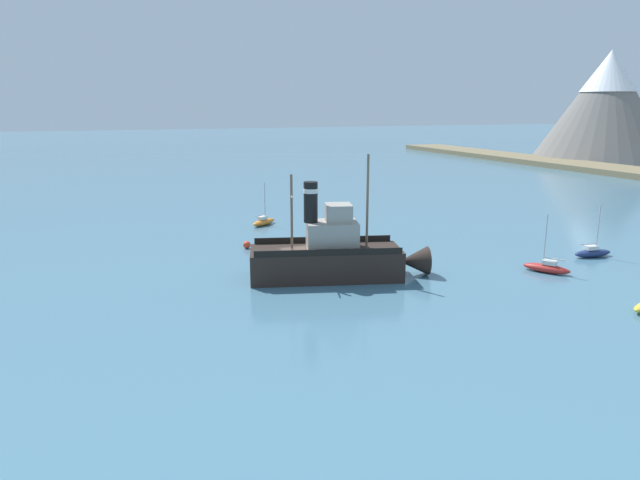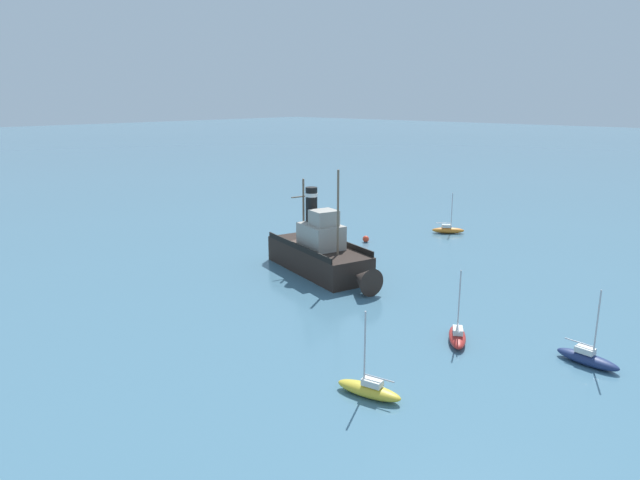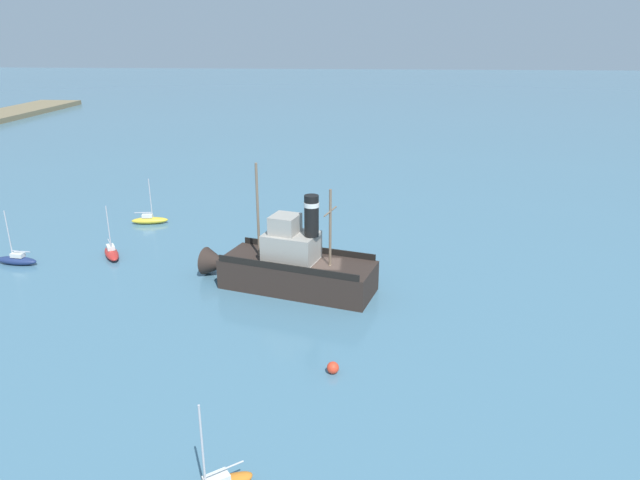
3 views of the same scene
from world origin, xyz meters
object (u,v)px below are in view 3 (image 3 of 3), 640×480
at_px(sailboat_yellow, 150,220).
at_px(mooring_buoy, 333,368).
at_px(sailboat_red, 111,253).
at_px(sailboat_navy, 17,260).
at_px(old_tugboat, 290,266).

xyz_separation_m(sailboat_yellow, mooring_buoy, (-26.84, -21.22, -0.06)).
relative_size(sailboat_red, sailboat_navy, 1.00).
bearing_deg(sailboat_yellow, mooring_buoy, -141.67).
bearing_deg(sailboat_navy, mooring_buoy, -117.24).
bearing_deg(sailboat_yellow, sailboat_red, -179.66).
xyz_separation_m(old_tugboat, sailboat_red, (5.26, 17.06, -1.40)).
bearing_deg(old_tugboat, sailboat_red, 72.88).
height_order(sailboat_navy, sailboat_yellow, same).
relative_size(sailboat_navy, sailboat_yellow, 1.00).
bearing_deg(mooring_buoy, sailboat_red, 50.98).
bearing_deg(old_tugboat, sailboat_yellow, 48.88).
xyz_separation_m(sailboat_navy, sailboat_yellow, (12.06, -7.50, 0.00)).
bearing_deg(sailboat_red, mooring_buoy, -129.02).
distance_m(sailboat_yellow, mooring_buoy, 34.22).
distance_m(old_tugboat, sailboat_navy, 24.83).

